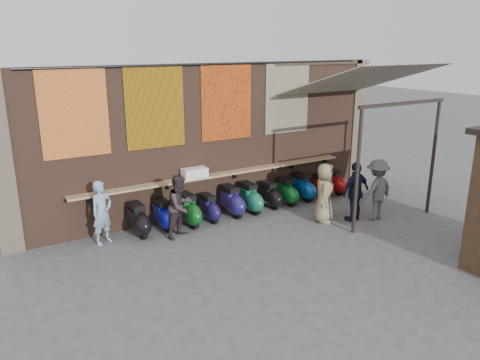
{
  "coord_description": "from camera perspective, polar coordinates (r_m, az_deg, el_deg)",
  "views": [
    {
      "loc": [
        -5.89,
        -8.26,
        4.47
      ],
      "look_at": [
        -0.07,
        1.2,
        1.23
      ],
      "focal_mm": 35.0,
      "sensor_mm": 36.0,
      "label": 1
    }
  ],
  "objects": [
    {
      "name": "diner_left",
      "position": [
        11.22,
        -16.47,
        -3.8
      ],
      "size": [
        0.65,
        0.56,
        1.51
      ],
      "primitive_type": "imported",
      "rotation": [
        0.0,
        0.0,
        0.43
      ],
      "color": "#7996B0",
      "rests_on": "ground"
    },
    {
      "name": "scooter_stool_8",
      "position": [
        13.96,
        7.62,
        -0.87
      ],
      "size": [
        0.37,
        0.83,
        0.79
      ],
      "primitive_type": null,
      "color": "navy",
      "rests_on": "ground"
    },
    {
      "name": "tapestry_redgold",
      "position": [
        11.08,
        -19.55,
        7.7
      ],
      "size": [
        1.5,
        0.02,
        2.0
      ],
      "primitive_type": "cube",
      "color": "maroon",
      "rests_on": "brick_wall"
    },
    {
      "name": "scooter_stool_1",
      "position": [
        11.82,
        -9.31,
        -4.24
      ],
      "size": [
        0.36,
        0.8,
        0.76
      ],
      "primitive_type": null,
      "color": "#0D1294",
      "rests_on": "ground"
    },
    {
      "name": "pier_right",
      "position": [
        15.79,
        13.67,
        6.79
      ],
      "size": [
        0.5,
        0.5,
        4.0
      ],
      "primitive_type": "cube",
      "color": "#4C4238",
      "rests_on": "ground"
    },
    {
      "name": "tapestry_multi",
      "position": [
        13.59,
        5.79,
        9.95
      ],
      "size": [
        1.5,
        0.02,
        2.0
      ],
      "primitive_type": "cube",
      "color": "#256C88",
      "rests_on": "brick_wall"
    },
    {
      "name": "scooter_stool_2",
      "position": [
        11.97,
        -6.31,
        -3.67
      ],
      "size": [
        0.39,
        0.87,
        0.83
      ],
      "primitive_type": null,
      "color": "#10521B",
      "rests_on": "ground"
    },
    {
      "name": "scooter_stool_0",
      "position": [
        11.56,
        -12.29,
        -4.79
      ],
      "size": [
        0.37,
        0.83,
        0.79
      ],
      "primitive_type": null,
      "color": "black",
      "rests_on": "ground"
    },
    {
      "name": "awning_post_left",
      "position": [
        11.45,
        14.12,
        0.97
      ],
      "size": [
        0.09,
        0.09,
        3.1
      ],
      "primitive_type": "cylinder",
      "color": "black",
      "rests_on": "ground"
    },
    {
      "name": "scooter_stool_3",
      "position": [
        12.25,
        -3.79,
        -3.45
      ],
      "size": [
        0.33,
        0.74,
        0.7
      ],
      "primitive_type": null,
      "color": "#19144B",
      "rests_on": "ground"
    },
    {
      "name": "scooter_stool_5",
      "position": [
        12.83,
        1.17,
        -2.21
      ],
      "size": [
        0.39,
        0.86,
        0.82
      ],
      "primitive_type": null,
      "color": "#1B6F50",
      "rests_on": "ground"
    },
    {
      "name": "scooter_stool_6",
      "position": [
        13.24,
        3.62,
        -1.86
      ],
      "size": [
        0.34,
        0.76,
        0.72
      ],
      "primitive_type": null,
      "color": "black",
      "rests_on": "ground"
    },
    {
      "name": "scooter_stool_7",
      "position": [
        13.55,
        5.59,
        -1.43
      ],
      "size": [
        0.35,
        0.79,
        0.75
      ],
      "primitive_type": null,
      "color": "#0E6321",
      "rests_on": "ground"
    },
    {
      "name": "awning_canvas",
      "position": [
        13.15,
        14.39,
        11.74
      ],
      "size": [
        3.2,
        3.28,
        0.97
      ],
      "primitive_type": "cube",
      "rotation": [
        -0.28,
        0.0,
        0.0
      ],
      "color": "beige",
      "rests_on": "brick_wall"
    },
    {
      "name": "brick_wall",
      "position": [
        12.69,
        -3.28,
        4.99
      ],
      "size": [
        10.0,
        0.4,
        4.0
      ],
      "primitive_type": "cube",
      "color": "brown",
      "rests_on": "ground"
    },
    {
      "name": "shopper_grey",
      "position": [
        12.74,
        16.34,
        -1.14
      ],
      "size": [
        1.09,
        0.68,
        1.61
      ],
      "primitive_type": "imported",
      "rotation": [
        0.0,
        0.0,
        3.22
      ],
      "color": "#525257",
      "rests_on": "ground"
    },
    {
      "name": "diner_right",
      "position": [
        11.2,
        -7.26,
        -3.19
      ],
      "size": [
        0.92,
        0.84,
        1.54
      ],
      "primitive_type": "imported",
      "rotation": [
        0.0,
        0.0,
        0.43
      ],
      "color": "#2E2328",
      "rests_on": "ground"
    },
    {
      "name": "shopper_navy",
      "position": [
        12.48,
        13.9,
        -1.39
      ],
      "size": [
        0.95,
        0.44,
        1.58
      ],
      "primitive_type": "imported",
      "rotation": [
        0.0,
        0.0,
        3.2
      ],
      "color": "black",
      "rests_on": "ground"
    },
    {
      "name": "shelf_box",
      "position": [
        12.17,
        -5.55,
        0.85
      ],
      "size": [
        0.66,
        0.33,
        0.26
      ],
      "primitive_type": "cube",
      "color": "white",
      "rests_on": "eating_counter"
    },
    {
      "name": "shopper_tan",
      "position": [
        12.26,
        10.25,
        -1.55
      ],
      "size": [
        0.88,
        0.9,
        1.56
      ],
      "primitive_type": "imported",
      "rotation": [
        0.0,
        0.0,
        0.83
      ],
      "color": "#857654",
      "rests_on": "ground"
    },
    {
      "name": "awning_post_right",
      "position": [
        13.55,
        22.49,
        2.55
      ],
      "size": [
        0.09,
        0.09,
        3.1
      ],
      "primitive_type": "cylinder",
      "color": "black",
      "rests_on": "ground"
    },
    {
      "name": "eating_counter",
      "position": [
        12.58,
        -2.42,
        0.69
      ],
      "size": [
        8.0,
        0.32,
        0.05
      ],
      "primitive_type": "cube",
      "color": "#9E7A51",
      "rests_on": "brick_wall"
    },
    {
      "name": "tapestry_orange",
      "position": [
        12.49,
        -1.64,
        9.48
      ],
      "size": [
        1.5,
        0.02,
        2.0
      ],
      "primitive_type": "cube",
      "color": "#AF4A15",
      "rests_on": "brick_wall"
    },
    {
      "name": "ground",
      "position": [
        11.09,
        3.6,
        -7.56
      ],
      "size": [
        70.0,
        70.0,
        0.0
      ],
      "primitive_type": "plane",
      "color": "#474749",
      "rests_on": "ground"
    },
    {
      "name": "pier_left",
      "position": [
        11.26,
        -27.25,
        1.74
      ],
      "size": [
        0.5,
        0.5,
        4.0
      ],
      "primitive_type": "cube",
      "color": "#4C4238",
      "rests_on": "ground"
    },
    {
      "name": "hang_rail",
      "position": [
        12.25,
        -2.91,
        13.93
      ],
      "size": [
        9.5,
        0.06,
        0.06
      ],
      "primitive_type": "cylinder",
      "rotation": [
        0.0,
        1.57,
        0.0
      ],
      "color": "black",
      "rests_on": "brick_wall"
    },
    {
      "name": "scooter_stool_9",
      "position": [
        14.35,
        9.88,
        -0.73
      ],
      "size": [
        0.32,
        0.71,
        0.68
      ],
      "primitive_type": null,
      "color": "maroon",
      "rests_on": "ground"
    },
    {
      "name": "awning_header",
      "position": [
        12.2,
        19.3,
        8.81
      ],
      "size": [
        3.0,
        0.08,
        0.08
      ],
      "primitive_type": "cube",
      "color": "black",
      "rests_on": "awning_post_left"
    },
    {
      "name": "scooter_stool_4",
      "position": [
        12.57,
        -1.04,
        -2.62
      ],
      "size": [
        0.39,
        0.86,
        0.82
      ],
      "primitive_type": null,
      "color": "navy",
      "rests_on": "ground"
    },
    {
      "name": "awning_ledger",
      "position": [
        14.29,
        9.83,
        13.93
      ],
      "size": [
        3.3,
        0.08,
        0.12
      ],
      "primitive_type": "cube",
      "color": "#33261C",
      "rests_on": "brick_wall"
    },
    {
      "name": "scooter_stool_10",
      "position": [
        14.74,
        11.43,
        -0.23
      ],
      "size": [
        0.35,
        0.78,
        0.74
      ],
      "primitive_type": null,
      "color": "maroon",
      "rests_on": "ground"
    },
    {
      "name": "tapestry_sun",
      "position": [
        11.63,
        -10.31,
        8.72
      ],
      "size": [
        1.5,
        0.02,
        2.0
      ],
      "primitive_type": "cube",
      "color": "orange",
      "rests_on": "brick_wall"
    }
  ]
}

